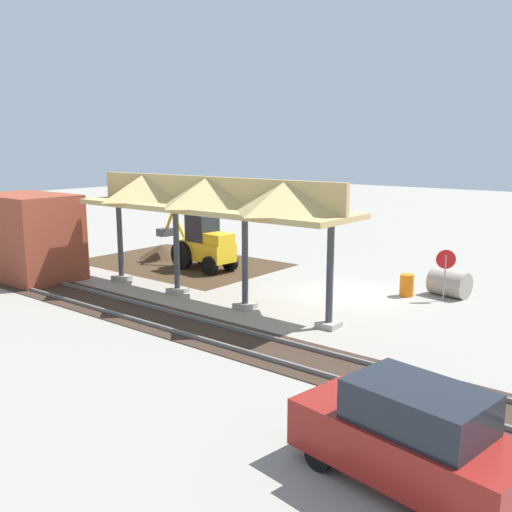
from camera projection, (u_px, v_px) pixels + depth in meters
ground_plane at (349, 294)px, 23.62m from camera, size 120.00×120.00×0.00m
dirt_work_zone at (183, 263)px, 29.84m from camera, size 10.02×7.00×0.01m
platform_canopy at (208, 196)px, 21.93m from camera, size 12.27×3.20×4.90m
rail_tracks at (234, 339)px, 18.04m from camera, size 60.00×2.58×0.15m
stop_sign at (446, 265)px, 22.35m from camera, size 0.66×0.42×2.06m
backhoe at (203, 244)px, 28.18m from camera, size 5.18×1.97×2.82m
dirt_mound at (162, 257)px, 31.36m from camera, size 4.95×4.95×1.44m
concrete_pipe at (449, 283)px, 23.23m from camera, size 1.66×1.33×1.08m
brick_utility_building at (29, 236)px, 26.26m from camera, size 4.72×3.08×3.88m
distant_parked_car at (409, 437)px, 10.12m from camera, size 4.41×2.35×1.98m
traffic_barrel at (407, 285)px, 23.27m from camera, size 0.56×0.56×0.90m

